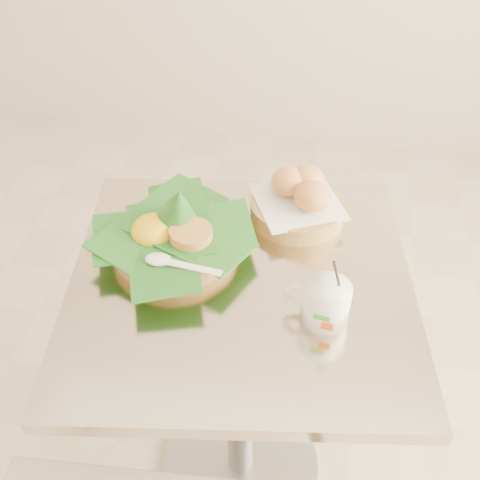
% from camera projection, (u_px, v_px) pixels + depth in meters
% --- Properties ---
extents(floor, '(3.60, 3.60, 0.00)m').
position_uv_depth(floor, '(190.00, 456.00, 1.75)').
color(floor, beige).
rests_on(floor, ground).
extents(cafe_table, '(0.79, 0.79, 0.75)m').
position_uv_depth(cafe_table, '(241.00, 347.00, 1.38)').
color(cafe_table, gray).
rests_on(cafe_table, floor).
extents(rice_basket, '(0.34, 0.34, 0.17)m').
position_uv_depth(rice_basket, '(173.00, 232.00, 1.28)').
color(rice_basket, '#A68247').
rests_on(rice_basket, cafe_table).
extents(bread_basket, '(0.24, 0.24, 0.11)m').
position_uv_depth(bread_basket, '(299.00, 200.00, 1.36)').
color(bread_basket, '#A68247').
rests_on(bread_basket, cafe_table).
extents(coffee_mug, '(0.13, 0.10, 0.16)m').
position_uv_depth(coffee_mug, '(325.00, 301.00, 1.13)').
color(coffee_mug, white).
rests_on(coffee_mug, cafe_table).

